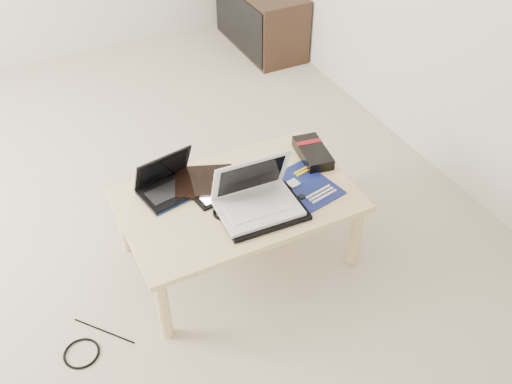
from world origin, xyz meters
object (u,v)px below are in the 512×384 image
white_laptop (256,197)px  gpu_box (313,153)px  media_cabinet (260,17)px  coffee_table (238,205)px  netbook (169,183)px

white_laptop → gpu_box: 0.49m
media_cabinet → gpu_box: (-0.70, -1.98, 0.18)m
media_cabinet → gpu_box: media_cabinet is taller
coffee_table → white_laptop: size_ratio=2.93×
coffee_table → media_cabinet: 2.40m
media_cabinet → white_laptop: size_ratio=2.40×
coffee_table → white_laptop: 0.17m
netbook → white_laptop: (0.31, -0.30, 0.03)m
netbook → gpu_box: (0.75, -0.08, -0.01)m
coffee_table → media_cabinet: media_cabinet is taller
netbook → gpu_box: netbook is taller
coffee_table → white_laptop: white_laptop is taller
netbook → white_laptop: bearing=-44.2°
netbook → coffee_table: bearing=-35.0°
media_cabinet → coffee_table: bearing=-119.4°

